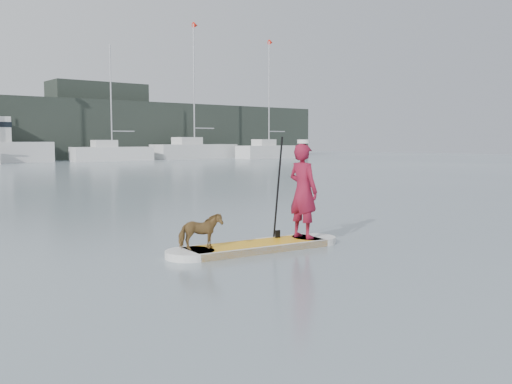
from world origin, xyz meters
TOP-DOWN VIEW (x-y plane):
  - ground at (0.00, 0.00)m, footprint 140.00×140.00m
  - paddleboard at (-0.70, 2.97)m, footprint 3.29×1.06m
  - paddler at (0.30, 2.87)m, footprint 0.45×0.65m
  - white_cap at (0.30, 2.87)m, footprint 0.22×0.22m
  - dog at (-1.75, 3.08)m, footprint 0.75×0.50m
  - paddle at (-0.06, 3.15)m, footprint 0.10×0.30m
  - sailboat_e at (15.81, 45.93)m, footprint 7.60×3.07m
  - sailboat_f at (25.37, 46.69)m, footprint 9.57×3.33m
  - shore_building_east at (18.00, 54.00)m, footprint 10.00×4.00m
  - sailboat_g at (32.80, 43.36)m, footprint 7.42×2.73m

SIDE VIEW (x-z plane):
  - ground at x=0.00m, z-range 0.00..0.00m
  - paddleboard at x=-0.70m, z-range 0.00..0.12m
  - dog at x=-1.75m, z-range 0.12..0.70m
  - sailboat_e at x=15.81m, z-range -4.61..6.15m
  - paddle at x=-0.06m, z-range -0.20..1.80m
  - sailboat_g at x=32.80m, z-range -5.46..7.21m
  - sailboat_f at x=25.37m, z-range -6.10..8.01m
  - paddler at x=0.30m, z-range 0.12..1.82m
  - white_cap at x=0.30m, z-range 1.82..1.89m
  - shore_building_east at x=18.00m, z-range 0.00..8.00m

